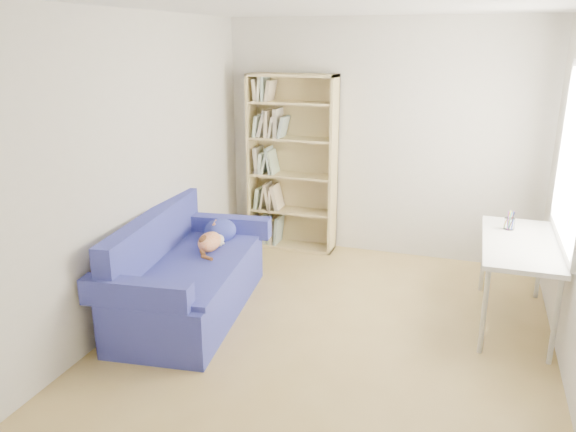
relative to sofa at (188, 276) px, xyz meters
The scene contains 6 objects.
ground 1.38m from the sofa, ahead, with size 4.00×4.00×0.00m, color #A4874A.
room_shell 1.94m from the sofa, ahead, with size 3.54×4.04×2.62m.
sofa is the anchor object (origin of this frame).
bookshelf 2.00m from the sofa, 78.69° to the left, with size 1.00×0.31×2.00m.
desk 2.88m from the sofa, 13.86° to the left, with size 0.60×1.32×0.75m.
pen_cup 2.90m from the sofa, 20.25° to the left, with size 0.09×0.09×0.17m.
Camera 1 is at (0.97, -4.15, 2.36)m, focal length 35.00 mm.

